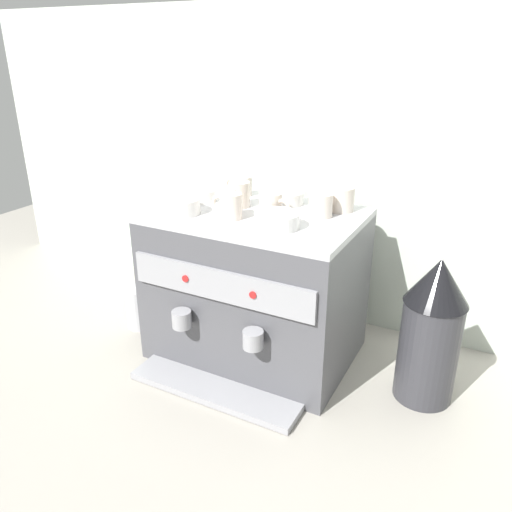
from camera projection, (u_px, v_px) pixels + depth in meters
The scene contains 15 objects.
ground_plane at pixel (256, 349), 1.65m from camera, with size 4.00×4.00×0.00m, color #9E998E.
tiled_backsplash_wall at pixel (303, 169), 1.73m from camera, with size 2.80×0.03×1.06m, color silver.
espresso_machine at pixel (255, 286), 1.55m from camera, with size 0.60×0.52×0.47m.
ceramic_cup_0 at pixel (321, 205), 1.42m from camera, with size 0.07×0.10×0.07m.
ceramic_cup_1 at pixel (230, 206), 1.40m from camera, with size 0.10×0.06×0.07m.
ceramic_cup_2 at pixel (340, 199), 1.47m from camera, with size 0.11×0.08×0.07m.
ceramic_cup_3 at pixel (241, 186), 1.62m from camera, with size 0.10×0.06×0.06m.
ceramic_cup_4 at pixel (272, 205), 1.42m from camera, with size 0.10×0.07×0.07m.
ceramic_cup_5 at pixel (239, 195), 1.50m from camera, with size 0.06×0.10×0.08m.
ceramic_bowl_0 at pixel (285, 198), 1.54m from camera, with size 0.11×0.11×0.04m.
ceramic_bowl_1 at pixel (180, 206), 1.45m from camera, with size 0.12×0.12×0.04m.
ceramic_bowl_2 at pixel (277, 221), 1.34m from camera, with size 0.12×0.12×0.04m.
ceramic_bowl_3 at pixel (201, 195), 1.57m from camera, with size 0.10×0.10×0.04m.
coffee_grinder at pixel (431, 330), 1.35m from camera, with size 0.17×0.17×0.42m.
milk_pitcher at pixel (140, 307), 1.76m from camera, with size 0.09×0.09×0.15m, color #B7B7BC.
Camera 1 is at (0.65, -1.24, 0.92)m, focal length 35.26 mm.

